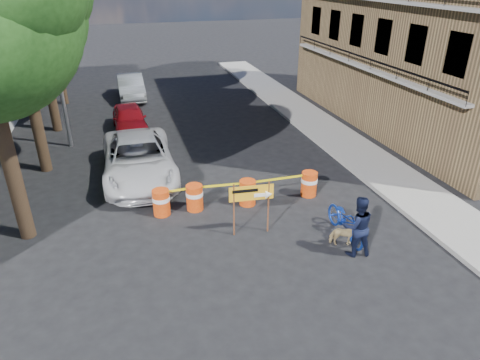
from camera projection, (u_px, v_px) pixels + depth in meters
ground at (260, 236)px, 13.09m from camera, size 120.00×120.00×0.00m
sidewalk_east at (345, 144)px, 19.77m from camera, size 2.40×40.00×0.15m
apartment_building at (448, 1)px, 20.32m from camera, size 8.00×16.00×12.00m
tree_mid_a at (14, 12)px, 14.78m from camera, size 5.25×5.00×8.68m
streetlamp at (55, 48)px, 17.85m from camera, size 1.25×0.18×8.00m
barrel_far_left at (161, 202)px, 14.05m from camera, size 0.58×0.58×0.90m
barrel_mid_left at (195, 197)px, 14.36m from camera, size 0.58×0.58×0.90m
barrel_mid_right at (247, 192)px, 14.68m from camera, size 0.58×0.58×0.90m
barrel_far_right at (309, 183)px, 15.27m from camera, size 0.58×0.58×0.90m
detour_sign at (257, 197)px, 12.72m from camera, size 1.35×0.27×1.74m
pedestrian at (357, 226)px, 11.90m from camera, size 0.98×0.82×1.82m
bicycle at (348, 206)px, 12.63m from camera, size 0.73×1.11×2.10m
dog at (344, 235)px, 12.52m from camera, size 0.87×0.55×0.68m
suv_white at (139, 159)px, 16.45m from camera, size 2.68×5.73×1.59m
sedan_red at (129, 119)px, 21.28m from camera, size 1.70×3.94×1.33m
sedan_silver at (131, 87)px, 26.82m from camera, size 1.58×4.40×1.44m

